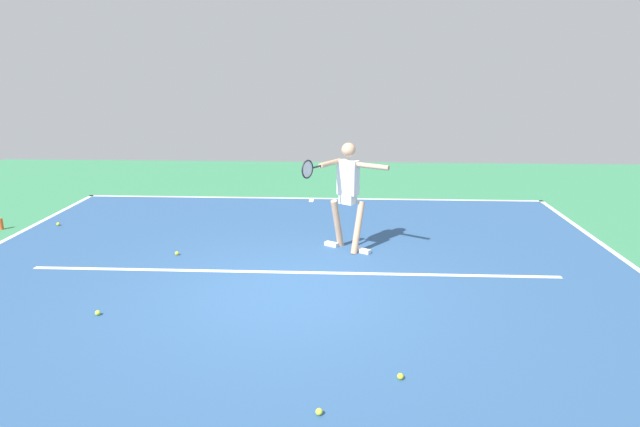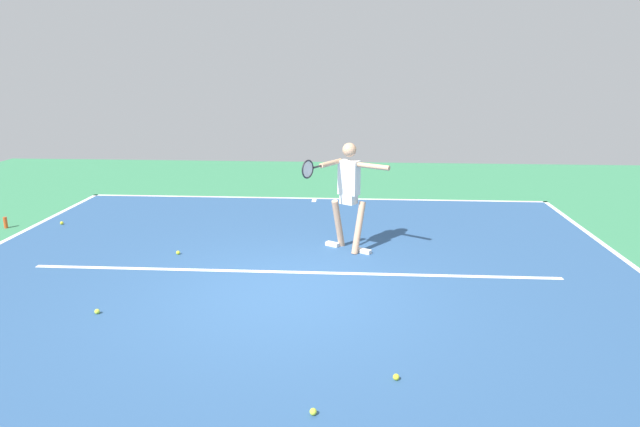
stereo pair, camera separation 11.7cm
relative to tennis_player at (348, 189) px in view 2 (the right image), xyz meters
name	(u,v)px [view 2 (the right image)]	position (x,y,z in m)	size (l,w,h in m)	color
ground_plane	(285,294)	(0.83, 1.90, -1.08)	(21.23, 21.23, 0.00)	#388456
court_surface	(285,294)	(0.83, 1.90, -1.07)	(10.80, 11.28, 0.00)	#2D5484
court_line_baseline_near	(315,198)	(0.83, -3.69, -1.07)	(10.80, 0.10, 0.01)	white
court_line_service	(292,272)	(0.83, 1.08, -1.07)	(8.10, 0.10, 0.01)	white
court_line_centre_mark	(314,200)	(0.83, -3.49, -1.07)	(0.10, 0.30, 0.01)	white
tennis_player	(348,189)	(0.00, 0.00, 0.00)	(1.37, 1.12, 1.85)	tan
tennis_ball_near_service_line	(313,412)	(0.24, 4.58, -1.04)	(0.07, 0.07, 0.07)	#C6E53D
tennis_ball_centre_court	(62,223)	(5.68, -1.19, -1.04)	(0.07, 0.07, 0.07)	yellow
tennis_ball_far_corner	(178,253)	(2.82, 0.40, -1.04)	(0.07, 0.07, 0.07)	yellow
tennis_ball_near_player	(97,311)	(3.15, 2.68, -1.04)	(0.07, 0.07, 0.07)	#C6E53D
tennis_ball_by_baseline	(396,377)	(-0.56, 3.96, -1.04)	(0.07, 0.07, 0.07)	yellow
water_bottle	(6,223)	(6.64, -0.89, -0.97)	(0.07, 0.07, 0.22)	#D84C1E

